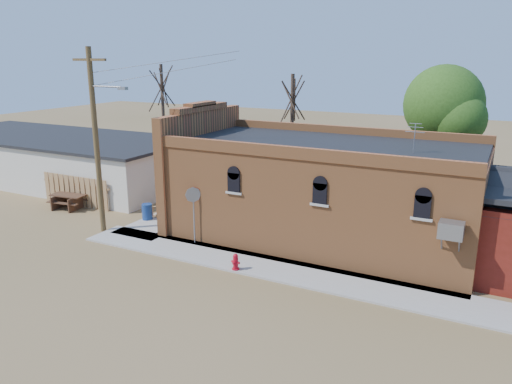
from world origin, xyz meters
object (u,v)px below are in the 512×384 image
at_px(brick_bar, 318,190).
at_px(utility_pole, 97,138).
at_px(picnic_table, 69,199).
at_px(fire_hydrant, 236,262).
at_px(stop_sign, 193,200).
at_px(trash_barrel, 147,212).

relative_size(brick_bar, utility_pole, 1.82).
bearing_deg(picnic_table, fire_hydrant, -21.45).
bearing_deg(stop_sign, trash_barrel, 136.14).
bearing_deg(trash_barrel, stop_sign, -22.28).
relative_size(fire_hydrant, stop_sign, 0.26).
relative_size(stop_sign, picnic_table, 1.23).
distance_m(utility_pole, stop_sign, 5.75).
xyz_separation_m(brick_bar, stop_sign, (-4.70, -3.69, -0.18)).
bearing_deg(brick_bar, utility_pole, -156.31).
relative_size(fire_hydrant, trash_barrel, 0.82).
bearing_deg(brick_bar, trash_barrel, -167.59).
height_order(fire_hydrant, stop_sign, stop_sign).
relative_size(brick_bar, trash_barrel, 19.40).
bearing_deg(fire_hydrant, brick_bar, 98.48).
bearing_deg(stop_sign, picnic_table, 150.21).
height_order(trash_barrel, picnic_table, trash_barrel).
relative_size(trash_barrel, picnic_table, 0.39).
xyz_separation_m(utility_pole, picnic_table, (-4.62, 2.00, -4.22)).
height_order(brick_bar, stop_sign, brick_bar).
bearing_deg(utility_pole, picnic_table, 156.57).
bearing_deg(stop_sign, brick_bar, 16.56).
height_order(utility_pole, stop_sign, utility_pole).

